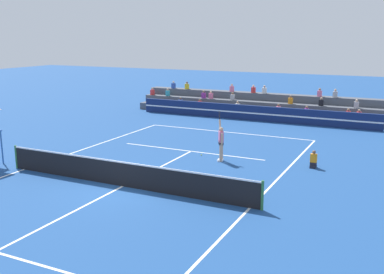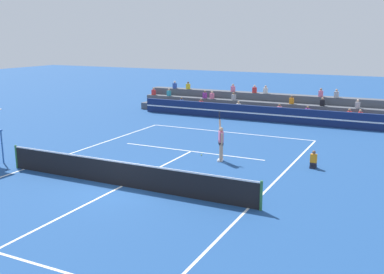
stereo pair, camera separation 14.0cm
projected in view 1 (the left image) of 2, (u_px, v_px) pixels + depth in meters
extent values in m
plane|color=navy|center=(123.00, 186.00, 18.52)|extent=(120.00, 120.00, 0.00)
cube|color=white|center=(228.00, 132.00, 28.96)|extent=(11.00, 0.10, 0.01)
cube|color=white|center=(24.00, 169.00, 20.86)|extent=(0.10, 23.80, 0.01)
cube|color=white|center=(250.00, 208.00, 16.17)|extent=(0.10, 23.80, 0.01)
cube|color=white|center=(191.00, 151.00, 24.16)|extent=(8.25, 0.10, 0.01)
cube|color=white|center=(123.00, 186.00, 18.52)|extent=(0.10, 12.85, 0.01)
cylinder|color=#2D6B38|center=(16.00, 157.00, 20.93)|extent=(0.10, 0.10, 1.10)
cylinder|color=#2D6B38|center=(262.00, 196.00, 15.86)|extent=(0.10, 0.10, 1.10)
cube|color=black|center=(122.00, 175.00, 18.41)|extent=(11.90, 0.02, 1.00)
cube|color=white|center=(122.00, 162.00, 18.29)|extent=(11.90, 0.04, 0.06)
cube|color=navy|center=(252.00, 113.00, 32.95)|extent=(18.00, 0.24, 1.10)
cube|color=white|center=(251.00, 113.00, 32.84)|extent=(18.00, 0.02, 0.10)
cube|color=#4C515B|center=(257.00, 114.00, 34.13)|extent=(20.37, 0.95, 0.55)
cube|color=purple|center=(307.00, 111.00, 32.27)|extent=(0.32, 0.22, 0.44)
sphere|color=#9E7051|center=(307.00, 107.00, 32.20)|extent=(0.18, 0.18, 0.18)
cube|color=red|center=(359.00, 115.00, 30.75)|extent=(0.32, 0.22, 0.44)
sphere|color=tan|center=(359.00, 111.00, 30.68)|extent=(0.18, 0.18, 0.18)
cube|color=pink|center=(278.00, 109.00, 33.15)|extent=(0.32, 0.22, 0.44)
sphere|color=brown|center=(279.00, 105.00, 33.08)|extent=(0.18, 0.18, 0.18)
cube|color=silver|center=(237.00, 106.00, 34.53)|extent=(0.32, 0.22, 0.44)
sphere|color=tan|center=(237.00, 102.00, 34.45)|extent=(0.18, 0.18, 0.18)
cube|color=red|center=(200.00, 104.00, 35.88)|extent=(0.32, 0.22, 0.44)
sphere|color=brown|center=(200.00, 100.00, 35.81)|extent=(0.18, 0.18, 0.18)
cube|color=red|center=(348.00, 114.00, 31.05)|extent=(0.32, 0.22, 0.44)
sphere|color=#9E7051|center=(348.00, 110.00, 30.98)|extent=(0.18, 0.18, 0.18)
cube|color=#2D4CA5|center=(180.00, 102.00, 36.63)|extent=(0.32, 0.22, 0.44)
sphere|color=brown|center=(180.00, 99.00, 36.56)|extent=(0.18, 0.18, 0.18)
cube|color=#4C515B|center=(261.00, 109.00, 34.91)|extent=(20.37, 0.95, 1.10)
cube|color=black|center=(321.00, 103.00, 32.63)|extent=(0.32, 0.22, 0.44)
sphere|color=tan|center=(321.00, 98.00, 32.56)|extent=(0.18, 0.18, 0.18)
cube|color=orange|center=(290.00, 101.00, 33.59)|extent=(0.32, 0.22, 0.44)
sphere|color=brown|center=(291.00, 97.00, 33.52)|extent=(0.18, 0.18, 0.18)
cube|color=red|center=(152.00, 92.00, 38.72)|extent=(0.32, 0.22, 0.44)
sphere|color=tan|center=(152.00, 89.00, 38.65)|extent=(0.18, 0.18, 0.18)
cube|color=#B2B2B7|center=(233.00, 97.00, 35.57)|extent=(0.32, 0.22, 0.44)
sphere|color=brown|center=(233.00, 93.00, 35.50)|extent=(0.18, 0.18, 0.18)
cube|color=#B2B2B7|center=(356.00, 105.00, 31.60)|extent=(0.32, 0.22, 0.44)
sphere|color=beige|center=(357.00, 100.00, 31.53)|extent=(0.18, 0.18, 0.18)
cube|color=pink|center=(211.00, 96.00, 36.37)|extent=(0.32, 0.22, 0.44)
sphere|color=beige|center=(211.00, 92.00, 36.30)|extent=(0.18, 0.18, 0.18)
cube|color=teal|center=(168.00, 93.00, 38.07)|extent=(0.32, 0.22, 0.44)
sphere|color=tan|center=(168.00, 90.00, 38.00)|extent=(0.18, 0.18, 0.18)
cube|color=purple|center=(204.00, 96.00, 36.64)|extent=(0.32, 0.22, 0.44)
sphere|color=brown|center=(204.00, 92.00, 36.57)|extent=(0.18, 0.18, 0.18)
cube|color=#4C515B|center=(265.00, 104.00, 35.68)|extent=(20.37, 0.95, 1.65)
cube|color=red|center=(253.00, 90.00, 35.68)|extent=(0.32, 0.22, 0.44)
sphere|color=beige|center=(253.00, 86.00, 35.61)|extent=(0.18, 0.18, 0.18)
cube|color=silver|center=(264.00, 91.00, 35.30)|extent=(0.32, 0.22, 0.44)
sphere|color=tan|center=(264.00, 87.00, 35.23)|extent=(0.18, 0.18, 0.18)
cube|color=#2D4CA5|center=(174.00, 86.00, 38.76)|extent=(0.32, 0.22, 0.44)
sphere|color=beige|center=(173.00, 82.00, 38.69)|extent=(0.18, 0.18, 0.18)
cube|color=yellow|center=(187.00, 86.00, 38.21)|extent=(0.32, 0.22, 0.44)
sphere|color=brown|center=(187.00, 83.00, 38.14)|extent=(0.18, 0.18, 0.18)
cube|color=pink|center=(320.00, 94.00, 33.48)|extent=(0.32, 0.22, 0.44)
sphere|color=#9E7051|center=(320.00, 89.00, 33.41)|extent=(0.18, 0.18, 0.18)
cube|color=pink|center=(232.00, 89.00, 36.47)|extent=(0.32, 0.22, 0.44)
sphere|color=tan|center=(232.00, 85.00, 36.40)|extent=(0.18, 0.18, 0.18)
cube|color=#B2B2B7|center=(335.00, 94.00, 33.00)|extent=(0.32, 0.22, 0.44)
sphere|color=tan|center=(335.00, 90.00, 32.93)|extent=(0.18, 0.18, 0.18)
cylinder|color=#285699|center=(2.00, 147.00, 21.70)|extent=(0.07, 0.07, 1.60)
cube|color=black|center=(313.00, 166.00, 21.13)|extent=(0.28, 0.36, 0.12)
cube|color=black|center=(313.00, 164.00, 21.10)|extent=(0.28, 0.24, 0.18)
cube|color=orange|center=(314.00, 158.00, 21.04)|extent=(0.30, 0.18, 0.40)
sphere|color=brown|center=(314.00, 152.00, 20.97)|extent=(0.17, 0.17, 0.17)
cylinder|color=tan|center=(221.00, 153.00, 22.08)|extent=(0.14, 0.14, 0.90)
cylinder|color=tan|center=(222.00, 152.00, 22.31)|extent=(0.14, 0.14, 0.90)
cube|color=black|center=(221.00, 143.00, 22.08)|extent=(0.34, 0.38, 0.20)
cube|color=pink|center=(221.00, 137.00, 22.01)|extent=(0.36, 0.41, 0.56)
sphere|color=tan|center=(221.00, 129.00, 21.93)|extent=(0.22, 0.22, 0.22)
cube|color=white|center=(220.00, 161.00, 22.17)|extent=(0.28, 0.24, 0.09)
cube|color=white|center=(221.00, 159.00, 22.39)|extent=(0.28, 0.24, 0.09)
cylinder|color=tan|center=(222.00, 139.00, 21.79)|extent=(0.09, 0.09, 0.56)
cylinder|color=tan|center=(220.00, 125.00, 22.22)|extent=(0.24, 0.31, 0.59)
cylinder|color=black|center=(220.00, 117.00, 22.29)|extent=(0.09, 0.11, 0.22)
torus|color=black|center=(219.00, 114.00, 22.32)|extent=(0.24, 0.35, 0.40)
sphere|color=#C6DB33|center=(201.00, 155.00, 23.28)|extent=(0.07, 0.07, 0.07)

